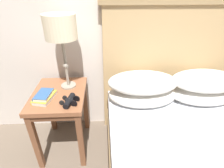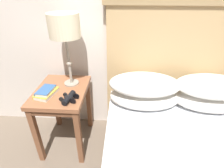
{
  "view_description": "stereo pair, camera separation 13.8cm",
  "coord_description": "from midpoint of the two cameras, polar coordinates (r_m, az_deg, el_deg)",
  "views": [
    {
      "loc": [
        -0.28,
        -0.53,
        1.41
      ],
      "look_at": [
        -0.22,
        0.67,
        0.72
      ],
      "focal_mm": 28.0,
      "sensor_mm": 36.0,
      "label": 1
    },
    {
      "loc": [
        -0.14,
        -0.53,
        1.41
      ],
      "look_at": [
        -0.22,
        0.67,
        0.72
      ],
      "focal_mm": 28.0,
      "sensor_mm": 36.0,
      "label": 2
    }
  ],
  "objects": [
    {
      "name": "nightstand",
      "position": [
        1.6,
        -18.97,
        -5.7
      ],
      "size": [
        0.43,
        0.54,
        0.62
      ],
      "color": "brown",
      "rests_on": "ground_plane"
    },
    {
      "name": "binoculars_pair",
      "position": [
        1.38,
        -16.55,
        -5.31
      ],
      "size": [
        0.15,
        0.16,
        0.05
      ],
      "color": "black",
      "rests_on": "nightstand"
    },
    {
      "name": "book_on_nightstand",
      "position": [
        1.5,
        -23.74,
        -4.13
      ],
      "size": [
        0.16,
        0.22,
        0.03
      ],
      "color": "silver",
      "rests_on": "nightstand"
    },
    {
      "name": "book_stacked_on_top",
      "position": [
        1.48,
        -24.03,
        -3.27
      ],
      "size": [
        0.13,
        0.18,
        0.03
      ],
      "color": "silver",
      "rests_on": "book_on_nightstand"
    },
    {
      "name": "table_lamp",
      "position": [
        1.44,
        -19.26,
        16.47
      ],
      "size": [
        0.24,
        0.24,
        0.6
      ],
      "color": "gray",
      "rests_on": "nightstand"
    },
    {
      "name": "bed",
      "position": [
        1.43,
        22.42,
        -23.63
      ],
      "size": [
        1.28,
        1.91,
        1.31
      ],
      "color": "olive",
      "rests_on": "ground_plane"
    }
  ]
}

